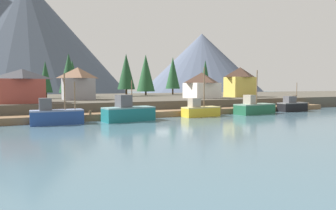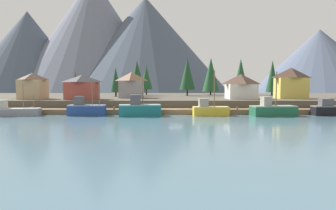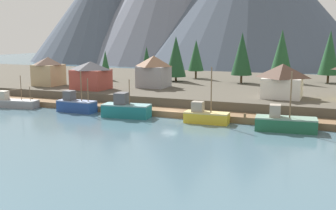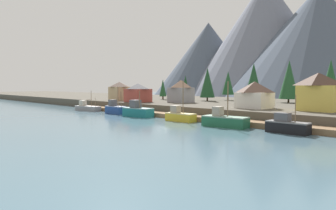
# 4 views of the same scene
# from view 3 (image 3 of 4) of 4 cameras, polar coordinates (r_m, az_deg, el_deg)

# --- Properties ---
(ground_plane) EXTENTS (400.00, 400.00, 1.00)m
(ground_plane) POSITION_cam_3_polar(r_m,az_deg,el_deg) (83.34, 5.53, 0.36)
(ground_plane) COLOR #476675
(dock) EXTENTS (80.00, 4.00, 1.60)m
(dock) POSITION_cam_3_polar(r_m,az_deg,el_deg) (66.42, 0.93, -1.10)
(dock) COLOR brown
(dock) RESTS_ON ground_plane
(shoreline_bank) EXTENTS (400.00, 56.00, 2.50)m
(shoreline_bank) POSITION_cam_3_polar(r_m,az_deg,el_deg) (94.51, 7.71, 2.48)
(shoreline_bank) COLOR #4C473D
(shoreline_bank) RESTS_ON ground_plane
(mountain_west_peak) EXTENTS (82.12, 82.12, 54.66)m
(mountain_west_peak) POSITION_cam_3_polar(r_m,az_deg,el_deg) (230.32, -8.77, 13.13)
(mountain_west_peak) COLOR #475160
(mountain_west_peak) RESTS_ON ground_plane
(fishing_boat_grey) EXTENTS (9.36, 3.73, 5.95)m
(fishing_boat_grey) POSITION_cam_3_polar(r_m,az_deg,el_deg) (79.61, -21.07, 0.33)
(fishing_boat_grey) COLOR gray
(fishing_boat_grey) RESTS_ON ground_plane
(fishing_boat_blue) EXTENTS (6.91, 2.59, 7.06)m
(fishing_boat_blue) POSITION_cam_3_polar(r_m,az_deg,el_deg) (71.45, -12.88, 0.02)
(fishing_boat_blue) COLOR navy
(fishing_boat_blue) RESTS_ON ground_plane
(fishing_boat_teal) EXTENTS (7.97, 3.91, 6.17)m
(fishing_boat_teal) POSITION_cam_3_polar(r_m,az_deg,el_deg) (65.48, -5.98, -0.56)
(fishing_boat_teal) COLOR #196B70
(fishing_boat_teal) RESTS_ON ground_plane
(fishing_boat_yellow) EXTENTS (6.75, 2.75, 8.49)m
(fishing_boat_yellow) POSITION_cam_3_polar(r_m,az_deg,el_deg) (60.96, 5.32, -1.56)
(fishing_boat_yellow) COLOR gold
(fishing_boat_yellow) RESTS_ON ground_plane
(fishing_boat_green) EXTENTS (8.49, 3.97, 8.24)m
(fishing_boat_green) POSITION_cam_3_polar(r_m,az_deg,el_deg) (57.99, 16.18, -2.44)
(fishing_boat_green) COLOR #1E5B3D
(fishing_boat_green) RESTS_ON ground_plane
(house_grey) EXTENTS (6.01, 6.02, 6.51)m
(house_grey) POSITION_cam_3_polar(r_m,az_deg,el_deg) (83.68, -2.04, 4.80)
(house_grey) COLOR gray
(house_grey) RESTS_ON shoreline_bank
(house_white) EXTENTS (6.75, 6.58, 5.83)m
(house_white) POSITION_cam_3_polar(r_m,az_deg,el_deg) (71.82, 15.88, 3.36)
(house_white) COLOR silver
(house_white) RESTS_ON shoreline_bank
(house_red) EXTENTS (6.96, 5.89, 5.54)m
(house_red) POSITION_cam_3_polar(r_m,az_deg,el_deg) (81.86, -10.84, 4.17)
(house_red) COLOR #9E4238
(house_red) RESTS_ON shoreline_bank
(house_tan) EXTENTS (5.49, 5.59, 6.10)m
(house_tan) POSITION_cam_3_polar(r_m,az_deg,el_deg) (90.50, -16.54, 4.64)
(house_tan) COLOR tan
(house_tan) RESTS_ON shoreline_bank
(conifer_near_left) EXTENTS (5.39, 5.39, 12.02)m
(conifer_near_left) POSITION_cam_3_polar(r_m,az_deg,el_deg) (96.63, 15.76, 7.03)
(conifer_near_left) COLOR #4C3823
(conifer_near_left) RESTS_ON shoreline_bank
(conifer_near_right) EXTENTS (4.61, 4.61, 11.87)m
(conifer_near_right) POSITION_cam_3_polar(r_m,az_deg,el_deg) (98.06, 21.87, 6.89)
(conifer_near_right) COLOR #4C3823
(conifer_near_right) RESTS_ON shoreline_bank
(conifer_mid_left) EXTENTS (2.93, 2.93, 8.19)m
(conifer_mid_left) POSITION_cam_3_polar(r_m,az_deg,el_deg) (93.10, -3.04, 6.15)
(conifer_mid_left) COLOR #4C3823
(conifer_mid_left) RESTS_ON shoreline_bank
(conifer_back_left) EXTENTS (4.77, 4.77, 10.55)m
(conifer_back_left) POSITION_cam_3_polar(r_m,az_deg,el_deg) (94.77, 1.13, 6.88)
(conifer_back_left) COLOR #4C3823
(conifer_back_left) RESTS_ON shoreline_bank
(conifer_back_right) EXTENTS (3.98, 3.98, 9.63)m
(conifer_back_right) POSITION_cam_3_polar(r_m,az_deg,el_deg) (101.89, 3.98, 7.01)
(conifer_back_right) COLOR #4C3823
(conifer_back_right) RESTS_ON shoreline_bank
(conifer_centre) EXTENTS (2.49, 2.49, 7.11)m
(conifer_centre) POSITION_cam_3_polar(r_m,az_deg,el_deg) (99.68, -8.84, 5.90)
(conifer_centre) COLOR #4C3823
(conifer_centre) RESTS_ON shoreline_bank
(conifer_far_left) EXTENTS (4.71, 4.71, 11.36)m
(conifer_far_left) POSITION_cam_3_polar(r_m,az_deg,el_deg) (92.48, 10.41, 7.13)
(conifer_far_left) COLOR #4C3823
(conifer_far_left) RESTS_ON shoreline_bank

